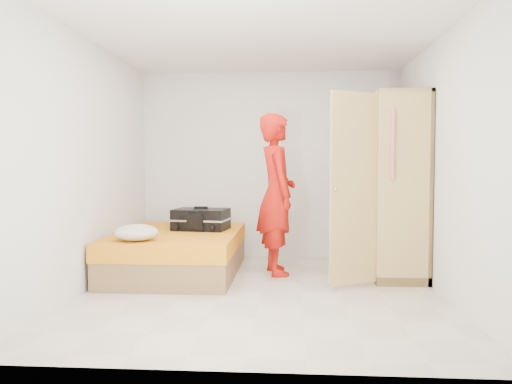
# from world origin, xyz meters

# --- Properties ---
(room) EXTENTS (4.00, 4.02, 2.60)m
(room) POSITION_xyz_m (0.00, 0.00, 1.30)
(room) COLOR beige
(room) RESTS_ON ground
(bed) EXTENTS (1.42, 2.02, 0.50)m
(bed) POSITION_xyz_m (-1.05, 0.82, 0.25)
(bed) COLOR olive
(bed) RESTS_ON ground
(wardrobe) EXTENTS (1.10, 1.47, 2.10)m
(wardrobe) POSITION_xyz_m (1.46, 0.84, 1.00)
(wardrobe) COLOR tan
(wardrobe) RESTS_ON ground
(person) EXTENTS (0.62, 0.79, 1.90)m
(person) POSITION_xyz_m (0.12, 0.88, 0.95)
(person) COLOR red
(person) RESTS_ON ground
(suitcase) EXTENTS (0.72, 0.57, 0.29)m
(suitcase) POSITION_xyz_m (-0.81, 1.04, 0.63)
(suitcase) COLOR black
(suitcase) RESTS_ON bed
(round_cushion) EXTENTS (0.46, 0.46, 0.17)m
(round_cushion) POSITION_xyz_m (-1.33, 0.08, 0.59)
(round_cushion) COLOR white
(round_cushion) RESTS_ON bed
(pillow) EXTENTS (0.57, 0.34, 0.10)m
(pillow) POSITION_xyz_m (-1.07, 1.67, 0.55)
(pillow) COLOR white
(pillow) RESTS_ON bed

